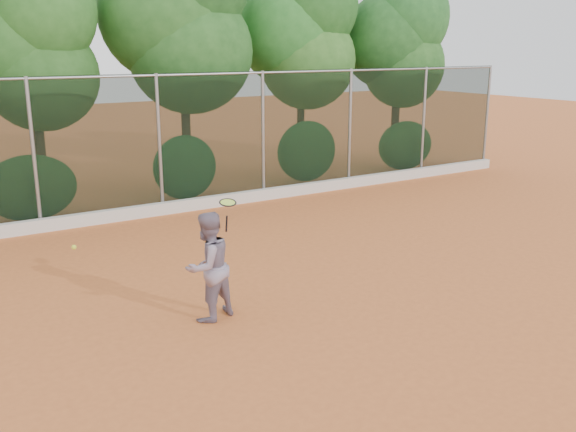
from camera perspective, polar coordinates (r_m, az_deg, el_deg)
ground at (r=10.88m, az=2.85°, el=-7.53°), size 80.00×80.00×0.00m
concrete_curb at (r=16.59m, az=-10.85°, el=0.69°), size 24.00×0.20×0.30m
tennis_player at (r=9.96m, az=-7.12°, el=-4.48°), size 1.00×0.88×1.72m
chainlink_fence at (r=16.43m, az=-11.37°, el=6.60°), size 24.09×0.09×3.50m
foliage_backdrop at (r=17.97m, az=-15.87°, el=15.17°), size 23.70×3.63×7.55m
tennis_racket at (r=9.81m, az=-5.39°, el=0.98°), size 0.32×0.31×0.53m
tennis_ball_in_flight at (r=9.35m, az=-18.49°, el=-2.65°), size 0.07×0.07×0.07m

